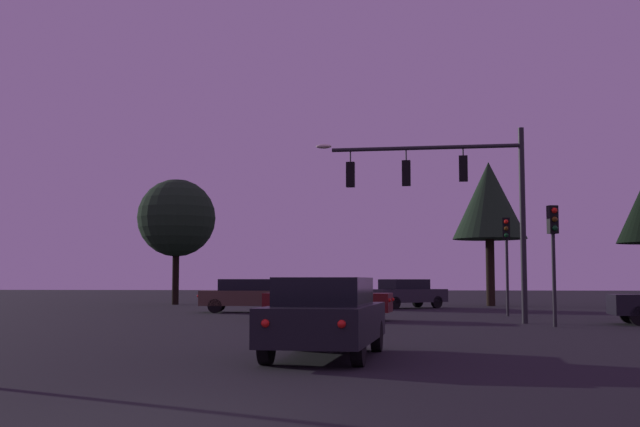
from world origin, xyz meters
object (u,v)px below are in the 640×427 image
Objects in this scene: traffic_light_corner_left at (553,240)px; car_far_lane at (406,293)px; car_crossing_left at (329,299)px; tree_center_horizon at (177,218)px; car_nearside_lane at (326,316)px; car_parked_lot at (248,295)px; traffic_light_corner_right at (507,246)px; tree_behind_sign at (489,201)px; traffic_signal_mast_arm at (453,187)px.

traffic_light_corner_left is 0.87× the size of car_far_lane.
car_crossing_left is 0.63× the size of tree_center_horizon.
car_nearside_lane is at bearing -85.35° from car_crossing_left.
car_parked_lot is at bearing -140.47° from car_far_lane.
car_parked_lot is 0.60× the size of tree_center_horizon.
tree_center_horizon is at bearing 142.50° from traffic_light_corner_right.
car_crossing_left is at bearing -150.09° from traffic_light_corner_right.
car_crossing_left is at bearing -114.64° from tree_behind_sign.
tree_behind_sign is at bearing -2.18° from tree_center_horizon.
car_nearside_lane is at bearing -104.67° from traffic_signal_mast_arm.
car_nearside_lane is (-5.86, -18.02, -2.08)m from traffic_light_corner_right.
car_far_lane is at bearing 114.77° from traffic_light_corner_right.
traffic_light_corner_left is at bearing 59.14° from car_nearside_lane.
tree_center_horizon is at bearing 120.82° from car_parked_lot.
tree_behind_sign reaches higher than traffic_signal_mast_arm.
car_nearside_lane and car_far_lane have the same top height.
car_far_lane is (2.94, 12.83, -0.00)m from car_crossing_left.
traffic_light_corner_right is at bearing -37.50° from tree_center_horizon.
car_parked_lot is at bearing 122.71° from car_crossing_left.
traffic_signal_mast_arm is 24.54m from tree_center_horizon.
traffic_signal_mast_arm is 1.52× the size of car_crossing_left.
traffic_light_corner_right is at bearing -13.72° from car_parked_lot.
tree_behind_sign is (4.89, 4.23, 5.24)m from car_far_lane.
tree_center_horizon reaches higher than car_far_lane.
car_nearside_lane is 26.89m from car_far_lane.
traffic_light_corner_right is 0.53× the size of tree_center_horizon.
car_far_lane is at bearing -19.63° from tree_center_horizon.
car_nearside_lane is at bearing -120.86° from traffic_light_corner_left.
car_far_lane is at bearing 77.11° from car_crossing_left.
tree_behind_sign is (6.69, 31.05, 5.24)m from car_nearside_lane.
car_far_lane is 8.32m from tree_behind_sign.
tree_center_horizon is at bearing 110.78° from car_nearside_lane.
car_far_lane is 0.58× the size of tree_center_horizon.
car_far_lane is (-4.51, 16.27, -1.95)m from traffic_light_corner_left.
tree_center_horizon is (-18.36, 21.21, 2.51)m from traffic_light_corner_left.
tree_center_horizon is at bearing 177.82° from tree_behind_sign.
tree_center_horizon is (-13.85, 4.94, 4.46)m from car_far_lane.
car_nearside_lane is 0.60× the size of tree_center_horizon.
car_nearside_lane is 1.00× the size of car_parked_lot.
car_far_lane is (-1.51, 14.19, -3.93)m from traffic_signal_mast_arm.
traffic_light_corner_right reaches higher than traffic_light_corner_left.
car_far_lane is 0.96× the size of car_parked_lot.
tree_center_horizon is (-15.36, 19.13, 0.53)m from traffic_signal_mast_arm.
car_crossing_left is 8.08m from car_parked_lot.
traffic_light_corner_left is at bearing -34.72° from traffic_signal_mast_arm.
car_crossing_left is 1.04× the size of car_parked_lot.
traffic_signal_mast_arm reaches higher than car_far_lane.
car_far_lane and car_parked_lot have the same top height.
tree_center_horizon is at bearing 130.89° from traffic_light_corner_left.
traffic_light_corner_left is 16.99m from car_far_lane.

